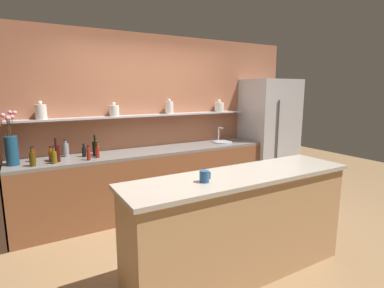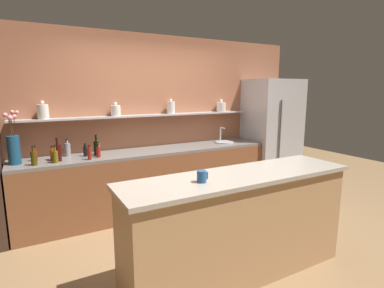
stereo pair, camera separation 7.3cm
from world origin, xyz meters
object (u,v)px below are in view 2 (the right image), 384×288
(bottle_sauce_5, at_px, (98,152))
(bottle_wine_6, at_px, (96,148))
(bottle_spirit_1, at_px, (68,149))
(bottle_sauce_2, at_px, (89,153))
(flower_vase, at_px, (14,147))
(bottle_oil_4, at_px, (98,148))
(coffee_mug, at_px, (202,176))
(bottle_oil_3, at_px, (34,158))
(sink_fixture, at_px, (224,141))
(bottle_sauce_0, at_px, (35,154))
(refrigerator, at_px, (271,135))
(bottle_sauce_8, at_px, (85,151))
(bottle_oil_10, at_px, (55,156))
(bottle_sauce_9, at_px, (52,154))
(bottle_wine_7, at_px, (58,153))

(bottle_sauce_5, relative_size, bottle_wine_6, 0.63)
(bottle_spirit_1, bearing_deg, bottle_sauce_2, -59.54)
(flower_vase, xyz_separation_m, bottle_spirit_1, (0.60, 0.18, -0.12))
(bottle_oil_4, xyz_separation_m, coffee_mug, (0.44, -2.04, 0.07))
(bottle_oil_4, distance_m, bottle_sauce_5, 0.20)
(flower_vase, height_order, bottle_wine_6, flower_vase)
(bottle_oil_3, bearing_deg, bottle_sauce_5, 5.57)
(flower_vase, distance_m, bottle_oil_3, 0.28)
(coffee_mug, bearing_deg, bottle_sauce_2, 108.90)
(sink_fixture, relative_size, bottle_sauce_0, 1.57)
(bottle_sauce_0, relative_size, bottle_sauce_5, 1.09)
(refrigerator, relative_size, bottle_sauce_5, 10.85)
(bottle_wine_6, bearing_deg, bottle_oil_4, 69.90)
(bottle_sauce_5, bearing_deg, bottle_sauce_8, 135.06)
(bottle_oil_10, xyz_separation_m, coffee_mug, (0.99, -1.78, 0.07))
(bottle_sauce_0, xyz_separation_m, bottle_wine_6, (0.73, -0.05, 0.02))
(bottle_sauce_2, xyz_separation_m, bottle_sauce_9, (-0.41, 0.22, -0.01))
(bottle_wine_6, bearing_deg, bottle_sauce_9, 178.19)
(refrigerator, relative_size, bottle_sauce_0, 9.98)
(bottle_spirit_1, bearing_deg, bottle_wine_7, -118.96)
(bottle_oil_3, xyz_separation_m, bottle_wine_6, (0.75, 0.19, 0.02))
(bottle_sauce_5, relative_size, bottle_wine_7, 0.61)
(flower_vase, xyz_separation_m, bottle_oil_10, (0.42, -0.15, -0.13))
(refrigerator, xyz_separation_m, bottle_spirit_1, (-3.40, 0.22, 0.03))
(refrigerator, relative_size, bottle_wine_6, 6.86)
(bottle_sauce_5, bearing_deg, coffee_mug, -75.63)
(bottle_wine_7, bearing_deg, bottle_sauce_2, -17.42)
(bottle_oil_4, bearing_deg, bottle_wine_7, -160.86)
(refrigerator, distance_m, sink_fixture, 1.00)
(bottle_oil_3, xyz_separation_m, bottle_sauce_8, (0.61, 0.21, -0.02))
(bottle_sauce_8, bearing_deg, bottle_spirit_1, 146.25)
(flower_vase, xyz_separation_m, bottle_sauce_2, (0.81, -0.18, -0.13))
(bottle_spirit_1, relative_size, bottle_sauce_5, 1.27)
(flower_vase, relative_size, bottle_wine_7, 2.16)
(refrigerator, bearing_deg, bottle_oil_3, -178.08)
(bottle_sauce_5, distance_m, bottle_wine_7, 0.48)
(bottle_wine_6, distance_m, bottle_wine_7, 0.49)
(coffee_mug, bearing_deg, sink_fixture, 50.80)
(bottle_sauce_5, bearing_deg, flower_vase, 174.49)
(bottle_sauce_2, distance_m, bottle_wine_6, 0.24)
(bottle_oil_4, height_order, bottle_oil_10, bottle_oil_4)
(flower_vase, distance_m, bottle_oil_10, 0.47)
(bottle_spirit_1, height_order, bottle_wine_6, bottle_wine_6)
(bottle_wine_6, height_order, bottle_wine_7, bottle_wine_7)
(bottle_sauce_8, bearing_deg, bottle_oil_3, -160.66)
(flower_vase, bearing_deg, bottle_oil_3, -39.93)
(bottle_spirit_1, bearing_deg, coffee_mug, -68.96)
(bottle_sauce_0, distance_m, bottle_wine_6, 0.73)
(bottle_sauce_2, bearing_deg, bottle_oil_10, 175.67)
(refrigerator, relative_size, coffee_mug, 19.45)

